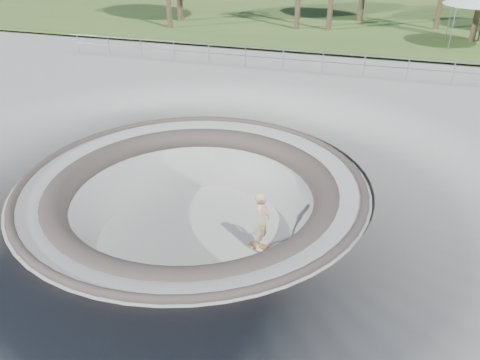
{
  "coord_description": "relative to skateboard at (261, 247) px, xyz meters",
  "views": [
    {
      "loc": [
        4.98,
        -11.15,
        6.69
      ],
      "look_at": [
        1.28,
        0.65,
        -0.1
      ],
      "focal_mm": 35.0,
      "sensor_mm": 36.0,
      "label": 1
    }
  ],
  "objects": [
    {
      "name": "skateboard",
      "position": [
        0.0,
        0.0,
        0.0
      ],
      "size": [
        0.82,
        0.41,
        0.08
      ],
      "color": "brown",
      "rests_on": "ground"
    },
    {
      "name": "safety_railing",
      "position": [
        -2.2,
        12.16,
        2.53
      ],
      "size": [
        25.0,
        0.06,
        1.03
      ],
      "color": "#979A9F",
      "rests_on": "ground"
    },
    {
      "name": "skater",
      "position": [
        0.0,
        -0.0,
        0.95
      ],
      "size": [
        0.46,
        0.69,
        1.87
      ],
      "primitive_type": "imported",
      "rotation": [
        0.0,
        0.0,
        1.58
      ],
      "color": "tan",
      "rests_on": "skateboard"
    },
    {
      "name": "distant_hills",
      "position": [
        1.58,
        57.33,
        -5.18
      ],
      "size": [
        103.2,
        45.0,
        28.6
      ],
      "color": "brown",
      "rests_on": "ground"
    },
    {
      "name": "ground",
      "position": [
        -2.2,
        0.16,
        1.84
      ],
      "size": [
        180.0,
        180.0,
        0.0
      ],
      "primitive_type": "plane",
      "color": "#9C9C97",
      "rests_on": "ground"
    },
    {
      "name": "grass_strip",
      "position": [
        -2.2,
        34.16,
        2.06
      ],
      "size": [
        180.0,
        36.0,
        0.12
      ],
      "color": "#3D5823",
      "rests_on": "ground"
    },
    {
      "name": "skate_bowl",
      "position": [
        -2.2,
        0.16,
        0.01
      ],
      "size": [
        14.0,
        14.0,
        4.1
      ],
      "color": "#9C9C97",
      "rests_on": "ground"
    }
  ]
}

